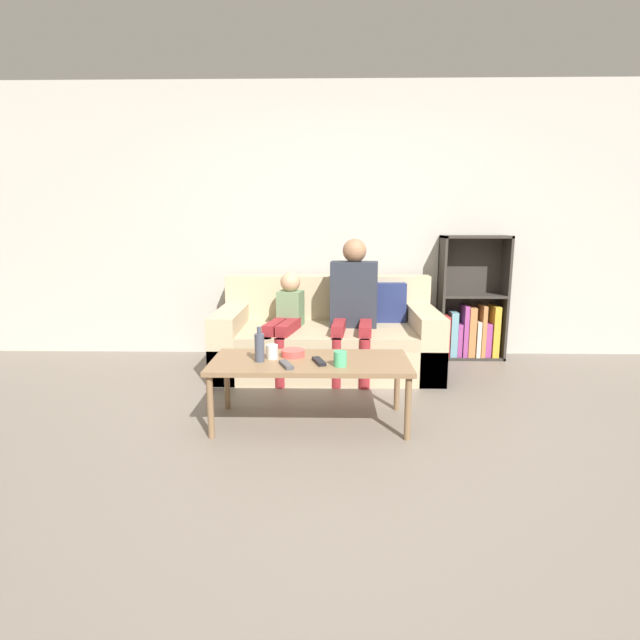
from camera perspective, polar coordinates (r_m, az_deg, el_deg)
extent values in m
plane|color=#70665B|center=(2.81, 3.53, -16.58)|extent=(22.00, 22.00, 0.00)
cube|color=#B7B2A8|center=(4.94, 2.56, 11.06)|extent=(12.00, 0.06, 2.60)
cube|color=tan|center=(4.45, 0.82, -3.94)|extent=(1.92, 0.97, 0.30)
cube|color=tan|center=(4.31, 0.82, -1.70)|extent=(1.48, 0.79, 0.10)
cube|color=tan|center=(4.75, 0.86, 2.63)|extent=(1.92, 0.18, 0.41)
cube|color=tan|center=(4.50, -10.06, -2.22)|extent=(0.22, 0.97, 0.56)
cube|color=tan|center=(4.49, 11.73, -2.32)|extent=(0.22, 0.97, 0.56)
cube|color=navy|center=(4.63, 7.55, 1.99)|extent=(0.36, 0.12, 0.36)
cube|color=#332D28|center=(4.93, 13.66, 2.49)|extent=(0.02, 0.28, 1.18)
cube|color=#332D28|center=(5.10, 20.28, 2.39)|extent=(0.02, 0.28, 1.18)
cube|color=#332D28|center=(5.13, 16.64, 2.66)|extent=(0.63, 0.02, 1.18)
cube|color=#332D28|center=(5.12, 16.65, -3.97)|extent=(0.63, 0.28, 0.02)
cube|color=#332D28|center=(5.00, 17.04, 2.71)|extent=(0.58, 0.28, 0.02)
cube|color=#332D28|center=(4.96, 17.41, 9.07)|extent=(0.63, 0.28, 0.02)
cube|color=red|center=(5.00, 13.99, -1.70)|extent=(0.07, 0.23, 0.40)
cube|color=#6699A8|center=(5.01, 14.88, -1.50)|extent=(0.07, 0.20, 0.43)
cube|color=#993D84|center=(5.04, 15.52, -2.14)|extent=(0.04, 0.18, 0.32)
cube|color=#993D84|center=(5.04, 16.10, -1.15)|extent=(0.04, 0.22, 0.50)
cube|color=#B77542|center=(5.05, 16.78, -1.24)|extent=(0.07, 0.21, 0.48)
cube|color=beige|center=(5.09, 17.39, -1.96)|extent=(0.04, 0.23, 0.35)
cube|color=#B77542|center=(5.08, 17.95, -1.12)|extent=(0.04, 0.23, 0.50)
cube|color=#993D84|center=(5.11, 18.50, -2.09)|extent=(0.06, 0.18, 0.33)
cube|color=gold|center=(5.12, 19.22, -1.16)|extent=(0.06, 0.23, 0.49)
cylinder|color=brown|center=(3.15, -12.42, -9.69)|extent=(0.04, 0.04, 0.40)
cylinder|color=brown|center=(3.10, 10.01, -9.93)|extent=(0.04, 0.04, 0.40)
cylinder|color=brown|center=(3.61, -10.59, -6.92)|extent=(0.04, 0.04, 0.40)
cylinder|color=brown|center=(3.57, 8.80, -7.08)|extent=(0.04, 0.04, 0.40)
cube|color=brown|center=(3.24, -1.13, -4.86)|extent=(1.28, 0.58, 0.03)
cylinder|color=maroon|center=(3.99, 1.88, -4.97)|extent=(0.10, 0.10, 0.40)
cylinder|color=maroon|center=(3.98, 5.10, -5.05)|extent=(0.10, 0.10, 0.40)
cube|color=maroon|center=(4.18, 2.17, -0.80)|extent=(0.14, 0.44, 0.09)
cube|color=maroon|center=(4.17, 5.24, -0.87)|extent=(0.14, 0.44, 0.09)
cube|color=#282D38|center=(4.39, 3.90, 2.95)|extent=(0.42, 0.24, 0.57)
sphere|color=#936B4C|center=(4.35, 3.97, 7.90)|extent=(0.21, 0.21, 0.21)
cylinder|color=maroon|center=(4.04, -6.13, -4.83)|extent=(0.11, 0.11, 0.40)
cylinder|color=maroon|center=(4.01, -4.61, -4.94)|extent=(0.11, 0.11, 0.40)
cube|color=maroon|center=(4.22, -5.08, -0.72)|extent=(0.19, 0.45, 0.09)
cube|color=maroon|center=(4.19, -3.62, -0.80)|extent=(0.19, 0.45, 0.09)
cube|color=#66845B|center=(4.42, -3.38, 1.32)|extent=(0.24, 0.24, 0.31)
sphere|color=tan|center=(4.39, -3.42, 4.34)|extent=(0.17, 0.17, 0.17)
cylinder|color=silver|center=(3.27, -5.50, -3.63)|extent=(0.08, 0.08, 0.09)
cylinder|color=#4CB77A|center=(3.09, 2.33, -4.44)|extent=(0.08, 0.08, 0.09)
cube|color=#47474C|center=(3.10, -3.88, -5.13)|extent=(0.11, 0.18, 0.02)
cube|color=black|center=(3.16, -0.12, -4.74)|extent=(0.10, 0.18, 0.02)
cylinder|color=#DB4C47|center=(3.32, -3.11, -3.79)|extent=(0.16, 0.16, 0.05)
cylinder|color=#424756|center=(3.20, -6.93, -3.16)|extent=(0.06, 0.06, 0.18)
cylinder|color=#424756|center=(3.18, -6.98, -1.18)|extent=(0.03, 0.03, 0.05)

